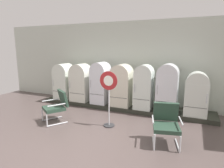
{
  "coord_description": "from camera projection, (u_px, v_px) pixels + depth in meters",
  "views": [
    {
      "loc": [
        2.35,
        -3.35,
        2.23
      ],
      "look_at": [
        -0.27,
        2.75,
        0.94
      ],
      "focal_mm": 30.5,
      "sensor_mm": 36.0,
      "label": 1
    }
  ],
  "objects": [
    {
      "name": "back_wall",
      "position": [
        128.0,
        64.0,
        7.36
      ],
      "size": [
        11.76,
        0.12,
        3.19
      ],
      "color": "beige",
      "rests_on": "ground"
    },
    {
      "name": "refrigerator_5",
      "position": [
        167.0,
        86.0,
        6.17
      ],
      "size": [
        0.65,
        0.67,
        1.57
      ],
      "color": "white",
      "rests_on": "display_plinth"
    },
    {
      "name": "armchair_right",
      "position": [
        166.0,
        122.0,
        4.41
      ],
      "size": [
        0.75,
        0.8,
        0.95
      ],
      "color": "silver",
      "rests_on": "ground"
    },
    {
      "name": "ground",
      "position": [
        76.0,
        147.0,
        4.37
      ],
      "size": [
        12.0,
        10.0,
        0.05
      ],
      "primitive_type": "cube",
      "color": "#504341"
    },
    {
      "name": "refrigerator_3",
      "position": [
        122.0,
        84.0,
        6.82
      ],
      "size": [
        0.71,
        0.72,
        1.5
      ],
      "color": "silver",
      "rests_on": "display_plinth"
    },
    {
      "name": "display_plinth",
      "position": [
        122.0,
        106.0,
        7.08
      ],
      "size": [
        6.36,
        0.95,
        0.14
      ],
      "primitive_type": "cube",
      "color": "#2A2D24",
      "rests_on": "ground"
    },
    {
      "name": "refrigerator_6",
      "position": [
        197.0,
        93.0,
        5.83
      ],
      "size": [
        0.67,
        0.62,
        1.35
      ],
      "color": "silver",
      "rests_on": "display_plinth"
    },
    {
      "name": "refrigerator_0",
      "position": [
        64.0,
        80.0,
        7.8
      ],
      "size": [
        0.65,
        0.7,
        1.44
      ],
      "color": "silver",
      "rests_on": "display_plinth"
    },
    {
      "name": "refrigerator_1",
      "position": [
        81.0,
        82.0,
        7.46
      ],
      "size": [
        0.71,
        0.67,
        1.46
      ],
      "color": "silver",
      "rests_on": "display_plinth"
    },
    {
      "name": "refrigerator_4",
      "position": [
        144.0,
        86.0,
        6.45
      ],
      "size": [
        0.59,
        0.61,
        1.52
      ],
      "color": "silver",
      "rests_on": "display_plinth"
    },
    {
      "name": "sign_stand",
      "position": [
        109.0,
        98.0,
        5.31
      ],
      "size": [
        0.52,
        0.32,
        1.59
      ],
      "color": "#2D2D30",
      "rests_on": "ground"
    },
    {
      "name": "refrigerator_2",
      "position": [
        101.0,
        82.0,
        7.13
      ],
      "size": [
        0.6,
        0.7,
        1.55
      ],
      "color": "white",
      "rests_on": "display_plinth"
    },
    {
      "name": "armchair_left",
      "position": [
        57.0,
        105.0,
        5.73
      ],
      "size": [
        0.86,
        0.89,
        0.95
      ],
      "color": "silver",
      "rests_on": "ground"
    }
  ]
}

